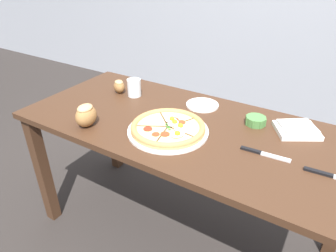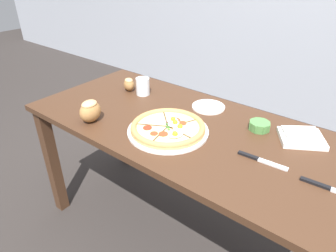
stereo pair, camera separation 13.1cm
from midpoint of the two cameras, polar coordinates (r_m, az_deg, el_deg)
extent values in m
plane|color=#2D2826|center=(1.85, 0.55, -19.67)|extent=(12.00, 12.00, 0.00)
cube|color=#422819|center=(1.39, 0.69, -0.24)|extent=(1.58, 0.71, 0.03)
cube|color=#422819|center=(1.87, -24.63, -7.91)|extent=(0.06, 0.06, 0.70)
cube|color=#422819|center=(2.18, -12.01, 0.04)|extent=(0.06, 0.06, 0.70)
cylinder|color=white|center=(1.32, -2.84, -0.98)|extent=(0.36, 0.36, 0.01)
cylinder|color=tan|center=(1.31, -2.85, -0.54)|extent=(0.33, 0.33, 0.01)
cylinder|color=beige|center=(1.31, -2.86, -0.25)|extent=(0.29, 0.29, 0.00)
torus|color=tan|center=(1.31, -2.86, -0.21)|extent=(0.33, 0.33, 0.03)
cube|color=#472D19|center=(1.37, -3.52, 1.28)|extent=(0.11, 0.10, 0.00)
cube|color=#472D19|center=(1.32, -5.96, -0.10)|extent=(0.13, 0.07, 0.00)
cube|color=#472D19|center=(1.25, -4.15, -1.72)|extent=(0.03, 0.14, 0.00)
cube|color=#472D19|center=(1.27, -0.42, -1.19)|extent=(0.14, 0.02, 0.00)
cube|color=#472D19|center=(1.34, -0.23, 0.67)|extent=(0.07, 0.13, 0.00)
cylinder|color=red|center=(1.25, -3.56, -1.66)|extent=(0.04, 0.04, 0.00)
cylinder|color=red|center=(1.36, -1.65, 1.08)|extent=(0.05, 0.05, 0.00)
cylinder|color=red|center=(1.25, -5.33, -1.68)|extent=(0.03, 0.03, 0.00)
cylinder|color=red|center=(1.34, -0.35, 0.68)|extent=(0.04, 0.04, 0.00)
cylinder|color=red|center=(1.30, -6.76, -0.65)|extent=(0.04, 0.04, 0.00)
ellipsoid|color=white|center=(1.24, -1.12, -1.63)|extent=(0.06, 0.08, 0.01)
sphere|color=#F4AD1E|center=(1.23, -1.23, -1.52)|extent=(0.02, 0.02, 0.02)
ellipsoid|color=white|center=(1.32, -1.83, 0.48)|extent=(0.05, 0.06, 0.01)
sphere|color=#F4AD1E|center=(1.31, -1.56, 0.70)|extent=(0.02, 0.02, 0.02)
ellipsoid|color=white|center=(1.34, -2.18, 1.07)|extent=(0.06, 0.06, 0.01)
sphere|color=#F4AD1E|center=(1.34, -2.04, 1.26)|extent=(0.02, 0.02, 0.02)
ellipsoid|color=white|center=(1.28, -0.88, -0.43)|extent=(0.06, 0.07, 0.01)
sphere|color=#F4AD1E|center=(1.28, -0.52, -0.07)|extent=(0.02, 0.02, 0.02)
cylinder|color=#477A2D|center=(1.28, -2.63, -0.74)|extent=(0.01, 0.01, 0.00)
cylinder|color=#386B23|center=(1.30, -2.85, -0.29)|extent=(0.02, 0.02, 0.00)
cylinder|color=#386B23|center=(1.25, -5.96, -1.76)|extent=(0.01, 0.01, 0.00)
cylinder|color=#2D5B1E|center=(1.32, -3.04, 0.19)|extent=(0.01, 0.01, 0.00)
cylinder|color=#477A2D|center=(1.33, -3.14, 0.31)|extent=(0.01, 0.01, 0.00)
cylinder|color=#4C8442|center=(1.41, 13.84, 0.92)|extent=(0.09, 0.09, 0.04)
cylinder|color=beige|center=(1.41, 13.86, 1.09)|extent=(0.07, 0.07, 0.02)
cylinder|color=#4C8442|center=(1.40, 15.55, 0.45)|extent=(0.01, 0.01, 0.04)
cylinder|color=#4C8442|center=(1.43, 15.44, 1.11)|extent=(0.01, 0.01, 0.04)
cylinder|color=#4C8442|center=(1.45, 14.42, 1.65)|extent=(0.01, 0.01, 0.04)
cylinder|color=#4C8442|center=(1.45, 13.08, 1.76)|extent=(0.01, 0.01, 0.04)
cylinder|color=#4C8442|center=(1.42, 12.15, 1.38)|extent=(0.01, 0.01, 0.04)
cylinder|color=#4C8442|center=(1.39, 12.19, 0.72)|extent=(0.01, 0.01, 0.04)
cylinder|color=#4C8442|center=(1.37, 13.22, 0.15)|extent=(0.01, 0.01, 0.04)
cylinder|color=#4C8442|center=(1.38, 14.63, 0.04)|extent=(0.01, 0.01, 0.04)
cube|color=white|center=(1.41, 20.90, -0.85)|extent=(0.23, 0.22, 0.02)
cube|color=white|center=(1.40, 21.03, -0.22)|extent=(0.19, 0.18, 0.02)
ellipsoid|color=#A3703D|center=(1.42, -17.90, 1.76)|extent=(0.11, 0.13, 0.10)
ellipsoid|color=tan|center=(1.40, -18.15, 3.20)|extent=(0.08, 0.09, 0.03)
ellipsoid|color=olive|center=(1.73, -11.45, 7.29)|extent=(0.10, 0.09, 0.07)
ellipsoid|color=tan|center=(1.72, -11.54, 8.15)|extent=(0.07, 0.07, 0.02)
cube|color=black|center=(1.18, 23.93, -8.14)|extent=(0.10, 0.02, 0.01)
cube|color=silver|center=(1.21, 16.96, -5.79)|extent=(0.11, 0.03, 0.01)
cube|color=black|center=(1.22, 12.59, -4.59)|extent=(0.08, 0.02, 0.01)
cylinder|color=white|center=(1.67, -8.73, 7.18)|extent=(0.07, 0.07, 0.09)
cylinder|color=silver|center=(1.67, -8.68, 6.58)|extent=(0.06, 0.06, 0.05)
cylinder|color=white|center=(1.55, 4.17, 3.96)|extent=(0.17, 0.17, 0.01)
camera|label=1|loc=(0.07, -92.86, -1.65)|focal=32.00mm
camera|label=2|loc=(0.07, 87.14, 1.65)|focal=32.00mm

